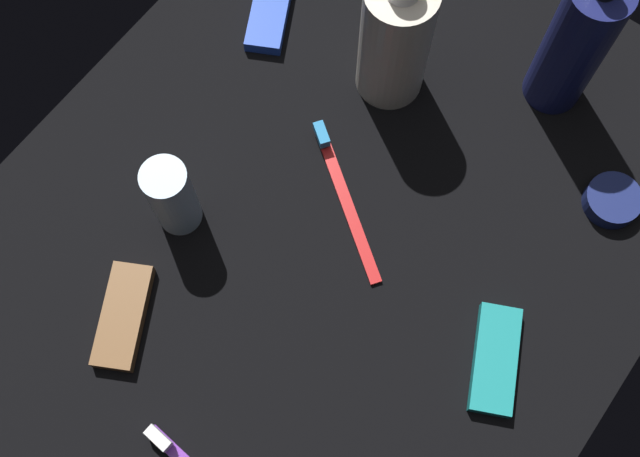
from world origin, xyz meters
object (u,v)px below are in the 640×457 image
(snack_bar_blue, at_px, (270,11))
(cream_tin_left, at_px, (612,200))
(toothbrush_red, at_px, (341,191))
(bodywash_bottle, at_px, (395,39))
(snack_bar_teal, at_px, (495,360))
(lotion_bottle, at_px, (575,45))
(deodorant_stick, at_px, (172,197))
(snack_bar_brown, at_px, (123,316))

(snack_bar_blue, height_order, cream_tin_left, cream_tin_left)
(toothbrush_red, relative_size, cream_tin_left, 2.70)
(bodywash_bottle, xyz_separation_m, snack_bar_teal, (-0.19, -0.26, -0.07))
(lotion_bottle, relative_size, bodywash_bottle, 1.12)
(deodorant_stick, bearing_deg, toothbrush_red, -44.99)
(lotion_bottle, bearing_deg, cream_tin_left, -123.83)
(deodorant_stick, relative_size, cream_tin_left, 1.76)
(snack_bar_brown, bearing_deg, snack_bar_teal, -88.65)
(deodorant_stick, relative_size, snack_bar_brown, 0.97)
(lotion_bottle, bearing_deg, snack_bar_brown, 156.56)
(lotion_bottle, distance_m, cream_tin_left, 0.16)
(lotion_bottle, height_order, snack_bar_brown, lotion_bottle)
(lotion_bottle, xyz_separation_m, snack_bar_brown, (-0.47, 0.20, -0.08))
(snack_bar_teal, bearing_deg, lotion_bottle, -5.29)
(bodywash_bottle, bearing_deg, snack_bar_brown, 171.55)
(toothbrush_red, distance_m, snack_bar_blue, 0.23)
(snack_bar_teal, bearing_deg, snack_bar_brown, 93.84)
(bodywash_bottle, distance_m, snack_bar_teal, 0.33)
(lotion_bottle, bearing_deg, deodorant_stick, 147.05)
(deodorant_stick, height_order, snack_bar_teal, deodorant_stick)
(snack_bar_teal, bearing_deg, bodywash_bottle, 27.25)
(deodorant_stick, relative_size, toothbrush_red, 0.65)
(bodywash_bottle, bearing_deg, lotion_bottle, -56.81)
(lotion_bottle, relative_size, cream_tin_left, 3.49)
(deodorant_stick, xyz_separation_m, snack_bar_blue, (0.25, 0.08, -0.04))
(deodorant_stick, height_order, toothbrush_red, deodorant_stick)
(deodorant_stick, relative_size, snack_bar_blue, 0.97)
(snack_bar_blue, xyz_separation_m, cream_tin_left, (0.03, -0.42, 0.00))
(snack_bar_brown, relative_size, snack_bar_blue, 1.00)
(snack_bar_brown, bearing_deg, cream_tin_left, -68.11)
(lotion_bottle, height_order, snack_bar_blue, lotion_bottle)
(deodorant_stick, distance_m, snack_bar_blue, 0.26)
(lotion_bottle, relative_size, deodorant_stick, 1.98)
(cream_tin_left, bearing_deg, bodywash_bottle, 93.82)
(toothbrush_red, xyz_separation_m, snack_bar_brown, (-0.23, 0.09, 0.00))
(snack_bar_teal, height_order, snack_bar_brown, same)
(snack_bar_blue, bearing_deg, snack_bar_teal, -141.67)
(lotion_bottle, height_order, deodorant_stick, lotion_bottle)
(toothbrush_red, height_order, snack_bar_brown, toothbrush_red)
(snack_bar_teal, distance_m, snack_bar_brown, 0.36)
(lotion_bottle, xyz_separation_m, snack_bar_blue, (-0.11, 0.30, -0.08))
(cream_tin_left, bearing_deg, lotion_bottle, 56.17)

